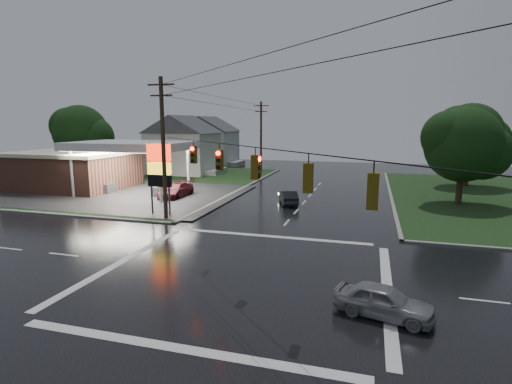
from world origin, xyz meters
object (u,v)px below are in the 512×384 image
(pylon_sign, at_px, (159,167))
(tree_nw_behind, at_px, (82,132))
(utility_pole_nw, at_px, (163,147))
(utility_pole_n, at_px, (261,137))
(house_near, at_px, (183,144))
(gas_station, at_px, (82,167))
(tree_ne_far, at_px, (471,134))
(car_north, at_px, (288,197))
(house_far, at_px, (208,140))
(car_crossing, at_px, (384,301))
(car_pump, at_px, (176,190))
(tree_ne_near, at_px, (465,145))

(pylon_sign, height_order, tree_nw_behind, tree_nw_behind)
(utility_pole_nw, bearing_deg, utility_pole_n, 90.00)
(house_near, bearing_deg, gas_station, -106.17)
(tree_ne_far, bearing_deg, utility_pole_nw, -137.41)
(car_north, bearing_deg, utility_pole_nw, 25.84)
(tree_nw_behind, relative_size, car_north, 2.49)
(house_near, bearing_deg, utility_pole_nw, -66.63)
(utility_pole_nw, xyz_separation_m, car_north, (8.21, 8.35, -5.06))
(utility_pole_n, distance_m, house_far, 16.00)
(car_crossing, xyz_separation_m, car_pump, (-19.74, 20.71, 0.07))
(house_near, distance_m, tree_nw_behind, 14.33)
(car_crossing, bearing_deg, tree_ne_near, -1.67)
(pylon_sign, height_order, tree_ne_near, tree_ne_near)
(tree_ne_near, bearing_deg, house_near, 158.24)
(tree_ne_near, bearing_deg, pylon_sign, -154.99)
(pylon_sign, distance_m, house_far, 39.21)
(house_near, xyz_separation_m, car_north, (19.66, -18.15, -3.75))
(utility_pole_n, relative_size, house_far, 0.95)
(house_near, distance_m, car_crossing, 47.73)
(pylon_sign, distance_m, car_crossing, 21.97)
(tree_nw_behind, bearing_deg, house_far, 56.56)
(pylon_sign, distance_m, house_near, 27.56)
(gas_station, height_order, car_north, gas_station)
(tree_ne_near, bearing_deg, house_far, 144.23)
(utility_pole_n, height_order, tree_ne_far, utility_pole_n)
(utility_pole_nw, relative_size, tree_nw_behind, 1.10)
(car_north, bearing_deg, utility_pole_n, -87.47)
(utility_pole_nw, xyz_separation_m, house_near, (-11.45, 26.50, -1.32))
(tree_ne_far, relative_size, car_pump, 1.95)
(tree_ne_far, height_order, car_pump, tree_ne_far)
(utility_pole_n, bearing_deg, pylon_sign, -92.08)
(utility_pole_n, bearing_deg, car_pump, -99.93)
(pylon_sign, xyz_separation_m, car_pump, (-2.50, 7.51, -3.28))
(car_north, bearing_deg, tree_ne_near, 175.40)
(car_north, bearing_deg, tree_ne_far, -158.43)
(car_pump, bearing_deg, tree_ne_far, 30.33)
(house_near, xyz_separation_m, car_pump, (7.95, -17.99, -3.68))
(tree_ne_far, distance_m, car_pump, 34.56)
(gas_station, height_order, tree_nw_behind, tree_nw_behind)
(gas_station, bearing_deg, car_crossing, -34.64)
(tree_ne_near, distance_m, car_north, 16.71)
(house_far, bearing_deg, utility_pole_n, -38.77)
(pylon_sign, bearing_deg, car_crossing, -37.43)
(tree_nw_behind, height_order, car_north, tree_nw_behind)
(utility_pole_nw, relative_size, car_pump, 2.19)
(tree_ne_near, bearing_deg, tree_nw_behind, 170.53)
(utility_pole_n, bearing_deg, house_near, -170.09)
(tree_nw_behind, xyz_separation_m, tree_ne_far, (50.99, 4.00, -0.00))
(utility_pole_n, xyz_separation_m, tree_ne_near, (23.64, -16.01, 0.09))
(gas_station, relative_size, car_pump, 5.21)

